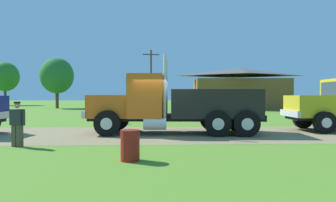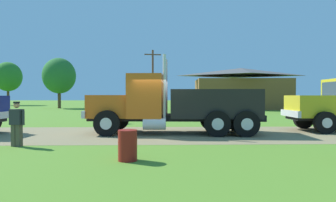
# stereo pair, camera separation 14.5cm
# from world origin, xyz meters

# --- Properties ---
(ground_plane) EXTENTS (200.00, 200.00, 0.00)m
(ground_plane) POSITION_xyz_m (0.00, 0.00, 0.00)
(ground_plane) COLOR #548327
(dirt_track) EXTENTS (120.00, 6.02, 0.01)m
(dirt_track) POSITION_xyz_m (0.00, 0.00, 0.00)
(dirt_track) COLOR #847751
(dirt_track) RESTS_ON ground_plane
(truck_foreground_white) EXTENTS (8.36, 3.11, 3.63)m
(truck_foreground_white) POSITION_xyz_m (0.71, 0.27, 1.34)
(truck_foreground_white) COLOR black
(truck_foreground_white) RESTS_ON ground_plane
(visitor_by_barrel) EXTENTS (0.61, 0.36, 1.58)m
(visitor_by_barrel) POSITION_xyz_m (-5.11, -3.15, 0.85)
(visitor_by_barrel) COLOR #2D2D33
(visitor_by_barrel) RESTS_ON ground_plane
(visitor_far_side) EXTENTS (0.26, 0.59, 1.57)m
(visitor_far_side) POSITION_xyz_m (-3.26, 5.44, 0.83)
(visitor_far_side) COLOR gold
(visitor_far_side) RESTS_ON ground_plane
(steel_barrel) EXTENTS (0.52, 0.52, 0.85)m
(steel_barrel) POSITION_xyz_m (-0.94, -5.51, 0.42)
(steel_barrel) COLOR maroon
(steel_barrel) RESTS_ON ground_plane
(shed_building) EXTENTS (12.72, 7.77, 5.50)m
(shed_building) POSITION_xyz_m (10.77, 24.93, 2.65)
(shed_building) COLOR brown
(shed_building) RESTS_ON ground_plane
(utility_pole_near) EXTENTS (2.20, 0.47, 7.84)m
(utility_pole_near) POSITION_xyz_m (-1.03, 24.85, 4.17)
(utility_pole_near) COLOR brown
(utility_pole_near) RESTS_ON ground_plane
(tree_left) EXTENTS (5.01, 5.01, 8.16)m
(tree_left) POSITION_xyz_m (-28.85, 41.97, 5.38)
(tree_left) COLOR #513823
(tree_left) RESTS_ON ground_plane
(tree_mid) EXTENTS (4.59, 4.59, 7.16)m
(tree_mid) POSITION_xyz_m (-14.41, 28.03, 4.62)
(tree_mid) COLOR #513823
(tree_mid) RESTS_ON ground_plane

